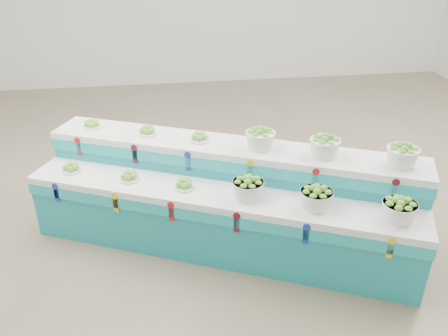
# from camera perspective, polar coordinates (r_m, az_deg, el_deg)

# --- Properties ---
(ground) EXTENTS (10.00, 10.00, 0.00)m
(ground) POSITION_cam_1_polar(r_m,az_deg,el_deg) (5.79, 6.84, -3.74)
(ground) COLOR #71644E
(ground) RESTS_ON ground
(display_stand) EXTENTS (4.04, 2.60, 1.02)m
(display_stand) POSITION_cam_1_polar(r_m,az_deg,el_deg) (4.77, -0.00, -3.83)
(display_stand) COLOR teal
(display_stand) RESTS_ON ground
(plate_lower_left) EXTENTS (0.28, 0.28, 0.09)m
(plate_lower_left) POSITION_cam_1_polar(r_m,az_deg,el_deg) (5.09, -18.44, 0.09)
(plate_lower_left) COLOR white
(plate_lower_left) RESTS_ON display_stand
(plate_lower_mid) EXTENTS (0.28, 0.28, 0.09)m
(plate_lower_mid) POSITION_cam_1_polar(r_m,az_deg,el_deg) (4.76, -11.69, -0.96)
(plate_lower_mid) COLOR white
(plate_lower_mid) RESTS_ON display_stand
(plate_lower_right) EXTENTS (0.28, 0.28, 0.09)m
(plate_lower_right) POSITION_cam_1_polar(r_m,az_deg,el_deg) (4.53, -5.00, -1.98)
(plate_lower_right) COLOR white
(plate_lower_right) RESTS_ON display_stand
(basket_lower_left) EXTENTS (0.40, 0.40, 0.22)m
(basket_lower_left) POSITION_cam_1_polar(r_m,az_deg,el_deg) (4.33, 3.00, -2.45)
(basket_lower_left) COLOR silver
(basket_lower_left) RESTS_ON display_stand
(basket_lower_mid) EXTENTS (0.40, 0.40, 0.22)m
(basket_lower_mid) POSITION_cam_1_polar(r_m,az_deg,el_deg) (4.26, 11.38, -3.61)
(basket_lower_mid) COLOR silver
(basket_lower_mid) RESTS_ON display_stand
(basket_lower_right) EXTENTS (0.40, 0.40, 0.22)m
(basket_lower_right) POSITION_cam_1_polar(r_m,az_deg,el_deg) (4.29, 20.92, -4.84)
(basket_lower_right) COLOR silver
(basket_lower_right) RESTS_ON display_stand
(plate_upper_left) EXTENTS (0.28, 0.28, 0.09)m
(plate_upper_left) POSITION_cam_1_polar(r_m,az_deg,el_deg) (5.34, -16.08, 5.30)
(plate_upper_left) COLOR white
(plate_upper_left) RESTS_ON display_stand
(plate_upper_mid) EXTENTS (0.28, 0.28, 0.09)m
(plate_upper_mid) POSITION_cam_1_polar(r_m,az_deg,el_deg) (5.02, -9.50, 4.63)
(plate_upper_mid) COLOR white
(plate_upper_mid) RESTS_ON display_stand
(plate_upper_right) EXTENTS (0.28, 0.28, 0.09)m
(plate_upper_right) POSITION_cam_1_polar(r_m,az_deg,el_deg) (4.81, -3.07, 3.92)
(plate_upper_right) COLOR white
(plate_upper_right) RESTS_ON display_stand
(basket_upper_left) EXTENTS (0.40, 0.40, 0.22)m
(basket_upper_left) POSITION_cam_1_polar(r_m,az_deg,el_deg) (4.63, 4.52, 3.72)
(basket_upper_left) COLOR silver
(basket_upper_left) RESTS_ON display_stand
(basket_upper_mid) EXTENTS (0.40, 0.40, 0.22)m
(basket_upper_mid) POSITION_cam_1_polar(r_m,az_deg,el_deg) (4.55, 12.39, 2.73)
(basket_upper_mid) COLOR silver
(basket_upper_mid) RESTS_ON display_stand
(basket_upper_right) EXTENTS (0.40, 0.40, 0.22)m
(basket_upper_right) POSITION_cam_1_polar(r_m,az_deg,el_deg) (4.58, 21.28, 1.55)
(basket_upper_right) COLOR silver
(basket_upper_right) RESTS_ON display_stand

